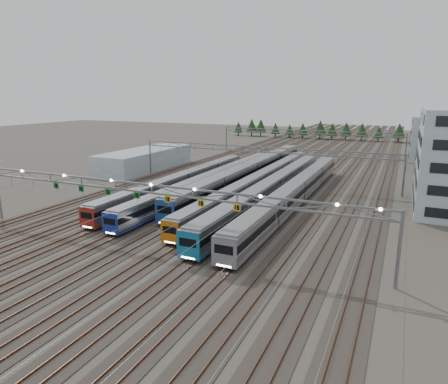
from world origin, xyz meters
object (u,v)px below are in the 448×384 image
at_px(gantry_near, 151,191).
at_px(west_shed, 145,159).
at_px(train_a, 183,182).
at_px(train_d, 259,182).
at_px(train_e, 272,189).
at_px(train_c, 250,172).
at_px(gantry_mid, 261,154).
at_px(train_b, 212,181).
at_px(gantry_far, 308,135).
at_px(train_f, 296,192).

bearing_deg(gantry_near, west_shed, 126.18).
distance_m(train_a, train_d, 14.87).
bearing_deg(train_e, train_a, -178.67).
bearing_deg(train_d, train_a, -155.21).
bearing_deg(train_c, gantry_mid, 0.68).
xyz_separation_m(train_d, gantry_mid, (-2.25, 7.02, 4.44)).
xyz_separation_m(train_a, train_d, (13.50, 6.23, -0.03)).
distance_m(train_e, west_shed, 43.63).
bearing_deg(train_b, gantry_mid, 55.52).
bearing_deg(gantry_far, train_c, -92.86).
height_order(train_d, gantry_near, gantry_near).
height_order(train_a, train_e, train_e).
relative_size(train_b, train_e, 1.00).
relative_size(train_c, gantry_far, 1.21).
distance_m(train_d, gantry_mid, 8.61).
bearing_deg(train_f, train_a, 179.85).
bearing_deg(train_b, train_e, -12.57).
xyz_separation_m(train_b, train_c, (4.50, 9.80, 0.40)).
xyz_separation_m(train_b, west_shed, (-26.31, 14.85, 0.48)).
bearing_deg(west_shed, train_f, -22.48).
relative_size(train_b, gantry_mid, 1.08).
distance_m(gantry_near, west_shed, 56.12).
xyz_separation_m(gantry_near, gantry_far, (0.05, 85.12, -0.70)).
height_order(train_d, train_f, train_f).
height_order(train_b, train_e, train_e).
bearing_deg(train_c, train_b, -114.66).
xyz_separation_m(gantry_far, west_shed, (-33.06, -39.98, -3.97)).
bearing_deg(train_e, train_b, 167.43).
bearing_deg(gantry_near, train_b, 102.48).
bearing_deg(train_d, train_f, -34.97).
xyz_separation_m(train_b, gantry_far, (6.75, 54.83, 4.46)).
height_order(train_b, train_c, train_c).
xyz_separation_m(train_e, west_shed, (-39.81, 17.86, 0.26)).
height_order(train_c, gantry_mid, gantry_mid).
relative_size(train_b, gantry_near, 1.08).
bearing_deg(gantry_near, gantry_mid, 89.93).
xyz_separation_m(train_b, train_f, (18.00, -3.49, 0.24)).
xyz_separation_m(train_d, gantry_far, (-2.25, 52.02, 4.44)).
xyz_separation_m(train_a, train_b, (4.50, 3.43, -0.05)).
height_order(train_b, west_shed, west_shed).
bearing_deg(train_b, train_f, -10.97).
height_order(train_a, train_d, train_a).
xyz_separation_m(train_f, gantry_mid, (-11.25, 13.32, 4.21)).
relative_size(train_a, gantry_mid, 0.94).
bearing_deg(gantry_mid, train_d, -72.23).
relative_size(train_e, gantry_mid, 1.09).
height_order(train_a, gantry_far, gantry_far).
relative_size(gantry_near, west_shed, 1.88).
bearing_deg(train_d, west_shed, 161.17).
xyz_separation_m(train_b, gantry_mid, (6.75, 9.83, 4.46)).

